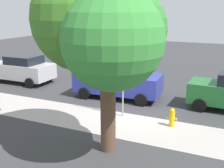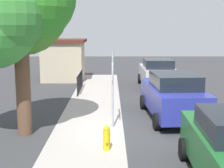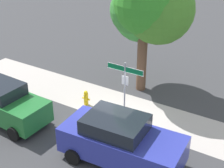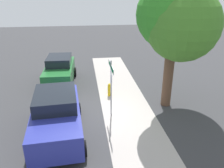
# 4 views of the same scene
# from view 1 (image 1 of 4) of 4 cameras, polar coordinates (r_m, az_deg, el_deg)

# --- Properties ---
(ground_plane) EXTENTS (60.00, 60.00, 0.00)m
(ground_plane) POSITION_cam_1_polar(r_m,az_deg,el_deg) (13.17, 4.00, -6.07)
(ground_plane) COLOR #38383A
(sidewalk_strip) EXTENTS (24.00, 2.60, 0.00)m
(sidewalk_strip) POSITION_cam_1_polar(r_m,az_deg,el_deg) (12.91, -6.48, -6.59)
(sidewalk_strip) COLOR #ADA39D
(sidewalk_strip) RESTS_ON ground_plane
(street_sign) EXTENTS (1.75, 0.07, 2.88)m
(street_sign) POSITION_cam_1_polar(r_m,az_deg,el_deg) (12.31, 2.25, 2.55)
(street_sign) COLOR #9EA0A5
(street_sign) RESTS_ON ground_plane
(shade_tree) EXTENTS (4.42, 4.15, 6.45)m
(shade_tree) POSITION_cam_1_polar(r_m,az_deg,el_deg) (8.76, -2.12, 12.56)
(shade_tree) COLOR brown
(shade_tree) RESTS_ON ground_plane
(car_blue) EXTENTS (4.73, 2.40, 1.91)m
(car_blue) POSITION_cam_1_polar(r_m,az_deg,el_deg) (15.30, 1.38, 0.76)
(car_blue) COLOR #2A3295
(car_blue) RESTS_ON ground_plane
(car_silver) EXTENTS (4.19, 2.15, 1.79)m
(car_silver) POSITION_cam_1_polar(r_m,az_deg,el_deg) (19.40, -17.67, 2.96)
(car_silver) COLOR #BEBBBF
(car_silver) RESTS_ON ground_plane
(fire_hydrant) EXTENTS (0.42, 0.22, 0.78)m
(fire_hydrant) POSITION_cam_1_polar(r_m,az_deg,el_deg) (11.97, 12.03, -6.64)
(fire_hydrant) COLOR yellow
(fire_hydrant) RESTS_ON ground_plane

